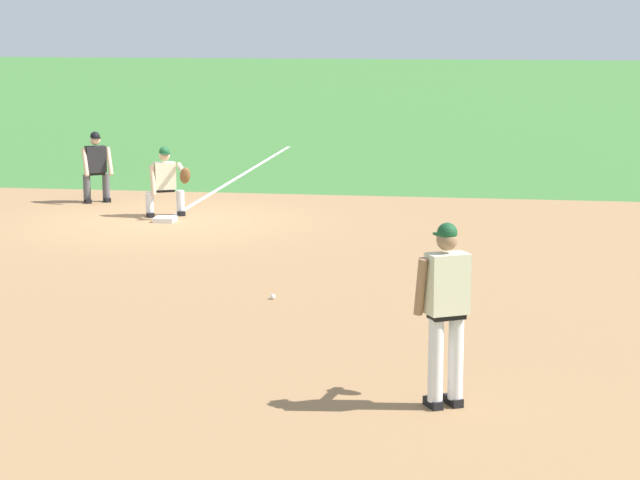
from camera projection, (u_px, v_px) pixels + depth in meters
ground_plane at (165, 222)px, 23.26m from camera, size 160.00×160.00×0.00m
infield_dirt_patch at (262, 286)px, 17.81m from camera, size 18.00×18.00×0.01m
foul_line_stripe at (240, 176)px, 29.64m from camera, size 13.13×0.10×0.00m
first_base_bag at (165, 219)px, 23.25m from camera, size 0.38×0.38×0.09m
baseball at (273, 297)px, 17.00m from camera, size 0.07×0.07×0.07m
pitcher at (446, 303)px, 12.22m from camera, size 0.84×0.58×1.86m
first_baseman at (167, 179)px, 23.72m from camera, size 0.83×1.01×1.34m
umpire at (96, 164)px, 25.47m from camera, size 0.63×0.68×1.46m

